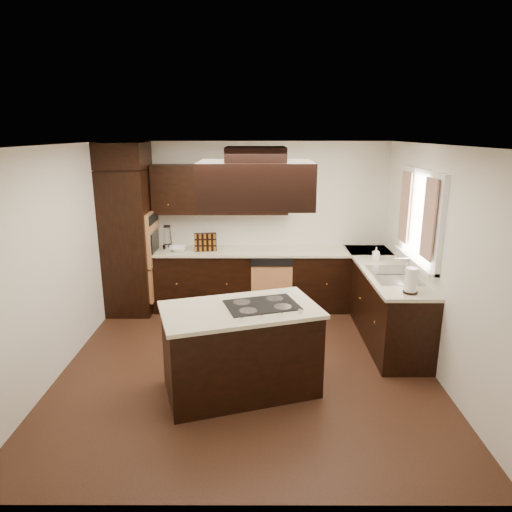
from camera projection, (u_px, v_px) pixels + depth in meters
The scene contains 30 objects.
floor at pixel (247, 365), 5.35m from camera, with size 4.20×4.20×0.02m, color #4F2E1C.
ceiling at pixel (246, 144), 4.69m from camera, with size 4.20×4.20×0.02m, color white.
wall_back at pixel (250, 224), 7.06m from camera, with size 4.20×0.02×2.50m, color silver.
wall_front at pixel (240, 350), 2.99m from camera, with size 4.20×0.02×2.50m, color silver.
wall_left at pixel (56, 261), 5.03m from camera, with size 0.02×4.20×2.50m, color silver.
wall_right at pixel (438, 262), 5.02m from camera, with size 0.02×4.20×2.50m, color silver.
oven_column at pixel (129, 242), 6.72m from camera, with size 0.65×0.75×2.12m, color black.
wall_oven_face at pixel (153, 238), 6.70m from camera, with size 0.05×0.62×0.78m, color #DE9356.
base_cabinets_back at pixel (252, 280), 6.97m from camera, with size 2.93×0.60×0.88m, color black.
base_cabinets_right at pixel (383, 301), 6.10m from camera, with size 0.60×2.40×0.88m, color black.
countertop_back at pixel (252, 251), 6.84m from camera, with size 2.93×0.63×0.04m, color beige.
countertop_right at pixel (384, 268), 5.98m from camera, with size 0.63×2.40×0.04m, color beige.
upper_cabinets at pixel (220, 189), 6.74m from camera, with size 2.00×0.34×0.72m, color black.
dishwasher_front at pixel (272, 289), 6.70m from camera, with size 0.60×0.05×0.72m, color #DE9356.
window_frame at pixel (421, 217), 5.44m from camera, with size 0.06×1.32×1.12m, color white.
window_pane at pixel (423, 217), 5.44m from camera, with size 0.00×1.20×1.00m, color white.
curtain_left at pixel (429, 219), 5.02m from camera, with size 0.02×0.34×0.90m, color beige.
curtain_right at pixel (405, 207), 5.83m from camera, with size 0.02×0.34×0.90m, color beige.
sink_rim at pixel (393, 275), 5.63m from camera, with size 0.52×0.84×0.01m, color silver.
island at pixel (241, 351), 4.71m from camera, with size 1.51×0.82×0.88m, color black.
island_top at pixel (240, 310), 4.59m from camera, with size 1.57×0.88×0.04m, color beige.
cooktop at pixel (262, 305), 4.65m from camera, with size 0.71×0.48×0.01m, color black.
range_hood at pixel (256, 184), 4.25m from camera, with size 1.05×0.72×0.42m, color black.
hood_duct at pixel (256, 154), 4.18m from camera, with size 0.55×0.50×0.13m, color black.
blender_base at pixel (168, 248), 6.77m from camera, with size 0.15×0.15×0.10m, color silver.
blender_pitcher at pixel (167, 236), 6.72m from camera, with size 0.13×0.13×0.26m, color silver.
spice_rack at pixel (205, 242), 6.74m from camera, with size 0.32×0.08×0.27m, color black.
mixing_bowl at pixel (179, 249), 6.76m from camera, with size 0.26×0.26×0.06m, color white.
soap_bottle at pixel (376, 254), 6.26m from camera, with size 0.08×0.09×0.18m, color white.
paper_towel at pixel (411, 281), 4.97m from camera, with size 0.13×0.13×0.29m, color white.
Camera 1 is at (0.11, -4.83, 2.63)m, focal length 32.00 mm.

